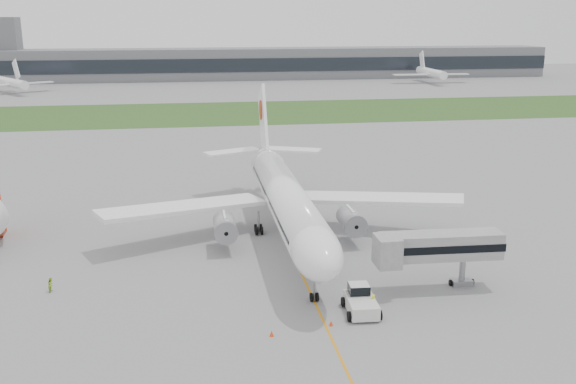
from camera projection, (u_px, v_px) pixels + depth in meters
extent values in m
plane|color=gray|center=(291.00, 250.00, 79.58)|extent=(600.00, 600.00, 0.00)
cube|color=#355821|center=(227.00, 113.00, 193.91)|extent=(600.00, 50.00, 0.02)
cube|color=gray|center=(211.00, 64.00, 296.88)|extent=(320.00, 22.00, 14.00)
cube|color=#1F242C|center=(212.00, 66.00, 286.40)|extent=(320.00, 0.60, 6.00)
cylinder|color=white|center=(286.00, 198.00, 81.91)|extent=(5.00, 38.00, 5.00)
ellipsoid|color=white|center=(316.00, 251.00, 63.33)|extent=(5.00, 11.00, 5.00)
cube|color=black|center=(318.00, 246.00, 62.14)|extent=(3.20, 1.54, 1.14)
cone|color=white|center=(265.00, 156.00, 102.66)|extent=(5.00, 10.53, 6.16)
cube|color=white|center=(183.00, 207.00, 82.18)|extent=(22.13, 13.52, 1.70)
cube|color=white|center=(379.00, 199.00, 86.09)|extent=(22.13, 13.52, 1.70)
cylinder|color=#ADAEB3|center=(225.00, 227.00, 79.01)|extent=(2.70, 5.20, 2.70)
cylinder|color=#ADAEB3|center=(351.00, 220.00, 81.42)|extent=(2.70, 5.20, 2.70)
cube|color=white|center=(263.00, 123.00, 102.75)|extent=(0.45, 10.90, 12.76)
cylinder|color=#AD2609|center=(262.00, 110.00, 103.17)|extent=(0.60, 3.20, 3.20)
cube|color=white|center=(232.00, 152.00, 104.19)|extent=(9.54, 6.34, 0.35)
cube|color=white|center=(293.00, 150.00, 105.69)|extent=(9.54, 6.34, 0.35)
cylinder|color=gray|center=(314.00, 287.00, 64.87)|extent=(0.24, 0.24, 3.10)
cylinder|color=black|center=(259.00, 229.00, 85.62)|extent=(1.40, 1.10, 1.10)
cylinder|color=black|center=(306.00, 227.00, 86.58)|extent=(1.40, 1.10, 1.10)
cube|color=silver|center=(361.00, 305.00, 62.48)|extent=(2.96, 4.99, 1.29)
cube|color=silver|center=(359.00, 289.00, 63.43)|extent=(2.03, 1.83, 1.08)
cube|color=black|center=(359.00, 289.00, 63.42)|extent=(2.09, 1.89, 0.92)
cylinder|color=black|center=(343.00, 302.00, 63.99)|extent=(0.43, 0.99, 0.97)
cylinder|color=black|center=(372.00, 301.00, 64.27)|extent=(0.43, 0.99, 0.97)
cylinder|color=black|center=(350.00, 316.00, 60.89)|extent=(0.43, 0.99, 0.97)
cylinder|color=black|center=(380.00, 315.00, 61.17)|extent=(0.43, 0.99, 0.97)
cube|color=#A5A4A7|center=(441.00, 246.00, 67.19)|extent=(13.01, 3.28, 2.77)
cube|color=black|center=(441.00, 246.00, 67.19)|extent=(13.20, 3.38, 0.83)
cube|color=#A5A4A7|center=(387.00, 251.00, 65.63)|extent=(2.40, 3.14, 3.14)
cylinder|color=gray|center=(462.00, 270.00, 68.75)|extent=(0.65, 0.65, 3.50)
cube|color=gray|center=(461.00, 282.00, 69.12)|extent=(2.26, 1.38, 0.65)
cylinder|color=black|center=(451.00, 283.00, 68.99)|extent=(0.30, 0.66, 0.65)
cylinder|color=black|center=(472.00, 282.00, 69.26)|extent=(0.30, 0.66, 0.65)
cone|color=#E83E0C|center=(272.00, 333.00, 58.04)|extent=(0.40, 0.40, 0.55)
cone|color=#E83E0C|center=(331.00, 323.00, 60.01)|extent=(0.40, 0.40, 0.54)
imported|color=#FFFB2A|center=(373.00, 303.00, 62.52)|extent=(0.72, 0.49, 1.93)
imported|color=#91C420|center=(51.00, 285.00, 67.35)|extent=(0.72, 0.85, 1.56)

